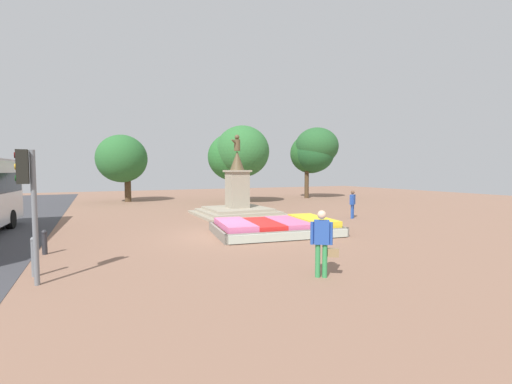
{
  "coord_description": "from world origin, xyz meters",
  "views": [
    {
      "loc": [
        -5.08,
        -13.53,
        2.75
      ],
      "look_at": [
        3.34,
        4.31,
        1.54
      ],
      "focal_mm": 24.0,
      "sensor_mm": 36.0,
      "label": 1
    }
  ],
  "objects_px": {
    "pedestrian_near_planter": "(353,202)",
    "kerb_bollard_south": "(34,256)",
    "flower_planter": "(276,227)",
    "statue_monument": "(237,202)",
    "kerb_bollard_mid_a": "(44,241)",
    "traffic_light_near_crossing": "(28,191)",
    "pedestrian_with_handbag": "(322,240)"
  },
  "relations": [
    {
      "from": "statue_monument",
      "to": "pedestrian_near_planter",
      "type": "distance_m",
      "value": 6.93
    },
    {
      "from": "traffic_light_near_crossing",
      "to": "pedestrian_with_handbag",
      "type": "relative_size",
      "value": 1.86
    },
    {
      "from": "traffic_light_near_crossing",
      "to": "kerb_bollard_mid_a",
      "type": "bearing_deg",
      "value": 92.04
    },
    {
      "from": "traffic_light_near_crossing",
      "to": "pedestrian_with_handbag",
      "type": "xyz_separation_m",
      "value": [
        6.69,
        -2.42,
        -1.3
      ]
    },
    {
      "from": "kerb_bollard_south",
      "to": "flower_planter",
      "type": "bearing_deg",
      "value": 17.45
    },
    {
      "from": "pedestrian_near_planter",
      "to": "kerb_bollard_mid_a",
      "type": "relative_size",
      "value": 1.99
    },
    {
      "from": "kerb_bollard_south",
      "to": "statue_monument",
      "type": "bearing_deg",
      "value": 44.48
    },
    {
      "from": "statue_monument",
      "to": "pedestrian_with_handbag",
      "type": "height_order",
      "value": "statue_monument"
    },
    {
      "from": "pedestrian_with_handbag",
      "to": "pedestrian_near_planter",
      "type": "distance_m",
      "value": 11.66
    },
    {
      "from": "kerb_bollard_mid_a",
      "to": "statue_monument",
      "type": "bearing_deg",
      "value": 34.91
    },
    {
      "from": "flower_planter",
      "to": "pedestrian_with_handbag",
      "type": "height_order",
      "value": "pedestrian_with_handbag"
    },
    {
      "from": "pedestrian_near_planter",
      "to": "kerb_bollard_south",
      "type": "height_order",
      "value": "pedestrian_near_planter"
    },
    {
      "from": "flower_planter",
      "to": "pedestrian_near_planter",
      "type": "xyz_separation_m",
      "value": [
        6.3,
        2.32,
        0.66
      ]
    },
    {
      "from": "traffic_light_near_crossing",
      "to": "flower_planter",
      "type": "bearing_deg",
      "value": 22.42
    },
    {
      "from": "pedestrian_with_handbag",
      "to": "kerb_bollard_mid_a",
      "type": "relative_size",
      "value": 2.13
    },
    {
      "from": "pedestrian_with_handbag",
      "to": "flower_planter",
      "type": "bearing_deg",
      "value": 72.29
    },
    {
      "from": "flower_planter",
      "to": "traffic_light_near_crossing",
      "type": "distance_m",
      "value": 9.51
    },
    {
      "from": "kerb_bollard_mid_a",
      "to": "kerb_bollard_south",
      "type": "bearing_deg",
      "value": -88.53
    },
    {
      "from": "kerb_bollard_south",
      "to": "kerb_bollard_mid_a",
      "type": "bearing_deg",
      "value": 91.47
    },
    {
      "from": "statue_monument",
      "to": "pedestrian_near_planter",
      "type": "xyz_separation_m",
      "value": [
        5.46,
        -4.28,
        0.09
      ]
    },
    {
      "from": "traffic_light_near_crossing",
      "to": "pedestrian_near_planter",
      "type": "distance_m",
      "value": 16.06
    },
    {
      "from": "kerb_bollard_south",
      "to": "kerb_bollard_mid_a",
      "type": "relative_size",
      "value": 1.28
    },
    {
      "from": "statue_monument",
      "to": "pedestrian_near_planter",
      "type": "height_order",
      "value": "statue_monument"
    },
    {
      "from": "flower_planter",
      "to": "kerb_bollard_south",
      "type": "relative_size",
      "value": 5.45
    },
    {
      "from": "pedestrian_with_handbag",
      "to": "kerb_bollard_mid_a",
      "type": "bearing_deg",
      "value": 139.14
    },
    {
      "from": "statue_monument",
      "to": "traffic_light_near_crossing",
      "type": "xyz_separation_m",
      "value": [
        -9.43,
        -10.14,
        1.45
      ]
    },
    {
      "from": "statue_monument",
      "to": "traffic_light_near_crossing",
      "type": "relative_size",
      "value": 1.54
    },
    {
      "from": "pedestrian_near_planter",
      "to": "kerb_bollard_south",
      "type": "xyz_separation_m",
      "value": [
        -14.95,
        -5.04,
        -0.39
      ]
    },
    {
      "from": "flower_planter",
      "to": "traffic_light_near_crossing",
      "type": "bearing_deg",
      "value": -157.58
    },
    {
      "from": "flower_planter",
      "to": "statue_monument",
      "type": "relative_size",
      "value": 1.14
    },
    {
      "from": "traffic_light_near_crossing",
      "to": "pedestrian_near_planter",
      "type": "height_order",
      "value": "traffic_light_near_crossing"
    },
    {
      "from": "pedestrian_near_planter",
      "to": "kerb_bollard_south",
      "type": "bearing_deg",
      "value": -161.35
    }
  ]
}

